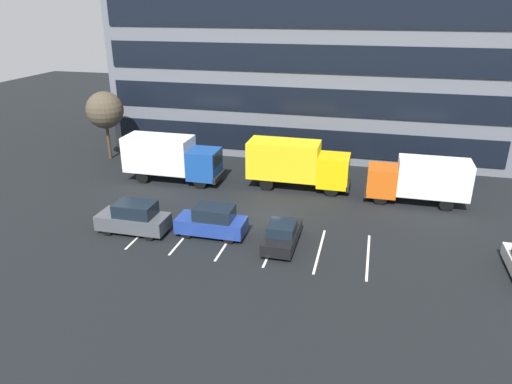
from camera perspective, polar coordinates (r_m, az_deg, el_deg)
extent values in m
plane|color=black|center=(32.14, 1.09, -3.01)|extent=(120.00, 120.00, 0.00)
cube|color=slate|center=(46.90, 6.50, 18.50)|extent=(36.52, 11.21, 21.60)
cube|color=black|center=(42.83, 4.91, 6.22)|extent=(35.06, 0.16, 2.30)
cube|color=black|center=(41.99, 5.07, 10.95)|extent=(35.06, 0.16, 2.30)
cube|color=black|center=(41.45, 5.24, 15.84)|extent=(35.06, 0.16, 2.30)
cube|color=black|center=(41.22, 5.43, 20.82)|extent=(35.06, 0.16, 2.30)
cube|color=silver|center=(31.18, -13.21, -4.46)|extent=(0.14, 5.40, 0.01)
cube|color=silver|center=(30.07, -8.43, -5.12)|extent=(0.14, 5.40, 0.01)
cube|color=silver|center=(29.19, -3.31, -5.78)|extent=(0.14, 5.40, 0.01)
cube|color=silver|center=(28.55, 2.09, -6.43)|extent=(0.14, 5.40, 0.01)
cube|color=silver|center=(28.18, 7.71, -7.05)|extent=(0.14, 5.40, 0.01)
cube|color=silver|center=(28.08, 13.43, -7.60)|extent=(0.14, 5.40, 0.01)
cube|color=#D85914|center=(35.57, 15.02, 1.40)|extent=(2.09, 2.28, 2.09)
cube|color=black|center=(35.42, 13.44, 2.18)|extent=(0.06, 1.91, 0.92)
cube|color=white|center=(35.67, 20.73, 1.65)|extent=(4.93, 2.37, 2.56)
cube|color=black|center=(35.87, 13.15, 0.21)|extent=(0.19, 2.28, 0.38)
cylinder|color=black|center=(35.03, 14.85, -0.75)|extent=(0.95, 0.28, 0.95)
cylinder|color=black|center=(36.85, 14.87, 0.40)|extent=(0.95, 0.28, 0.95)
cylinder|color=black|center=(35.45, 22.10, -1.41)|extent=(0.95, 0.28, 0.95)
cylinder|color=black|center=(37.25, 21.77, -0.25)|extent=(0.95, 0.28, 0.95)
cube|color=#194799|center=(37.61, -6.29, 3.40)|extent=(2.29, 2.50, 2.29)
cube|color=black|center=(37.10, -4.69, 3.95)|extent=(0.06, 2.10, 1.01)
cube|color=white|center=(38.91, -11.68, 4.60)|extent=(5.42, 2.60, 2.81)
cube|color=black|center=(37.55, -4.52, 1.84)|extent=(0.21, 2.50, 0.42)
cylinder|color=black|center=(38.94, -5.68, 2.30)|extent=(1.04, 0.31, 1.04)
cylinder|color=black|center=(37.05, -6.79, 1.21)|extent=(1.04, 0.31, 1.04)
cylinder|color=black|center=(40.81, -12.23, 2.84)|extent=(1.04, 0.31, 1.04)
cylinder|color=black|center=(39.02, -13.59, 1.82)|extent=(1.04, 0.31, 1.04)
cube|color=yellow|center=(36.37, 9.38, 2.60)|extent=(2.31, 2.52, 2.31)
cube|color=black|center=(36.16, 11.22, 3.13)|extent=(0.06, 2.12, 1.02)
cube|color=yellow|center=(36.67, 3.38, 3.98)|extent=(5.46, 2.63, 2.84)
cube|color=black|center=(36.64, 11.17, 0.96)|extent=(0.21, 2.52, 0.42)
cylinder|color=black|center=(37.78, 9.43, 1.48)|extent=(1.05, 0.32, 1.05)
cylinder|color=black|center=(35.76, 9.10, 0.30)|extent=(1.05, 0.32, 1.05)
cylinder|color=black|center=(38.44, 2.03, 2.14)|extent=(1.05, 0.32, 1.05)
cylinder|color=black|center=(36.46, 1.31, 1.02)|extent=(1.05, 0.32, 1.05)
cylinder|color=black|center=(30.05, 28.00, -7.09)|extent=(0.22, 0.59, 0.59)
cube|color=navy|center=(29.51, -5.44, -3.98)|extent=(4.32, 1.83, 0.89)
cube|color=black|center=(29.08, -5.09, -2.53)|extent=(2.38, 1.61, 0.80)
cylinder|color=black|center=(29.48, -8.47, -5.01)|extent=(0.64, 0.21, 0.64)
cylinder|color=black|center=(30.81, -7.35, -3.70)|extent=(0.64, 0.21, 0.64)
cylinder|color=black|center=(28.61, -3.31, -5.68)|extent=(0.64, 0.21, 0.64)
cylinder|color=black|center=(29.97, -2.40, -4.30)|extent=(0.64, 0.21, 0.64)
cube|color=#474C51|center=(30.76, -14.66, -3.47)|extent=(4.48, 1.90, 0.93)
cube|color=black|center=(30.30, -14.44, -2.02)|extent=(2.46, 1.67, 0.83)
cylinder|color=black|center=(30.98, -17.65, -4.45)|extent=(0.66, 0.21, 0.66)
cylinder|color=black|center=(32.25, -16.15, -3.20)|extent=(0.66, 0.21, 0.66)
cylinder|color=black|center=(29.64, -12.89, -5.17)|extent=(0.66, 0.21, 0.66)
cylinder|color=black|center=(30.97, -11.53, -3.82)|extent=(0.66, 0.21, 0.66)
cube|color=black|center=(28.33, 3.20, -5.37)|extent=(1.77, 4.23, 0.69)
cube|color=black|center=(27.85, 3.14, -4.40)|extent=(1.56, 1.78, 0.59)
cylinder|color=black|center=(29.78, 2.25, -4.53)|extent=(0.22, 0.59, 0.59)
cylinder|color=black|center=(29.53, 5.17, -4.85)|extent=(0.22, 0.59, 0.59)
cylinder|color=black|center=(27.43, 1.05, -6.99)|extent=(0.22, 0.59, 0.59)
cylinder|color=black|center=(27.17, 4.23, -7.36)|extent=(0.22, 0.59, 0.59)
cylinder|color=#473323|center=(45.77, -17.44, 5.87)|extent=(0.28, 0.28, 3.26)
sphere|color=#4C4233|center=(45.09, -17.87, 9.45)|extent=(3.32, 3.32, 3.32)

